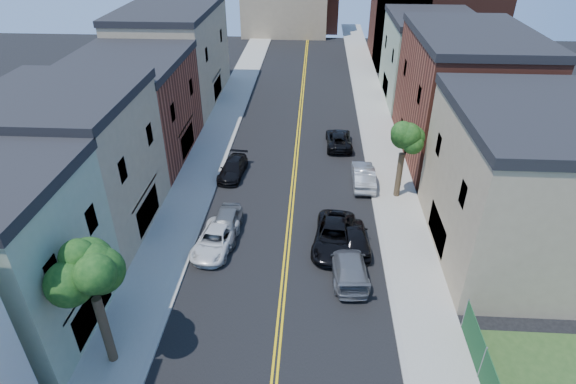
% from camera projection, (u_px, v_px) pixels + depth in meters
% --- Properties ---
extents(sidewalk_left, '(3.20, 100.00, 0.15)m').
position_uv_depth(sidewalk_left, '(216.00, 136.00, 44.87)').
color(sidewalk_left, gray).
rests_on(sidewalk_left, ground).
extents(sidewalk_right, '(3.20, 100.00, 0.15)m').
position_uv_depth(sidewalk_right, '(381.00, 140.00, 44.07)').
color(sidewalk_right, gray).
rests_on(sidewalk_right, ground).
extents(curb_left, '(0.30, 100.00, 0.15)m').
position_uv_depth(curb_left, '(234.00, 136.00, 44.78)').
color(curb_left, gray).
rests_on(curb_left, ground).
extents(curb_right, '(0.30, 100.00, 0.15)m').
position_uv_depth(curb_right, '(363.00, 139.00, 44.15)').
color(curb_right, gray).
rests_on(curb_right, ground).
extents(bldg_left_tan_near, '(9.00, 10.00, 9.00)m').
position_uv_depth(bldg_left_tan_near, '(72.00, 168.00, 30.10)').
color(bldg_left_tan_near, '#998466').
rests_on(bldg_left_tan_near, ground).
extents(bldg_left_brick, '(9.00, 12.00, 8.00)m').
position_uv_depth(bldg_left_brick, '(132.00, 111.00, 39.72)').
color(bldg_left_brick, brown).
rests_on(bldg_left_brick, ground).
extents(bldg_left_tan_far, '(9.00, 16.00, 9.50)m').
position_uv_depth(bldg_left_tan_far, '(175.00, 57.00, 51.23)').
color(bldg_left_tan_far, '#998466').
rests_on(bldg_left_tan_far, ground).
extents(bldg_right_tan, '(9.00, 12.00, 9.00)m').
position_uv_depth(bldg_right_tan, '(522.00, 189.00, 27.83)').
color(bldg_right_tan, '#998466').
rests_on(bldg_right_tan, ground).
extents(bldg_right_brick, '(9.00, 14.00, 10.00)m').
position_uv_depth(bldg_right_brick, '(463.00, 99.00, 39.48)').
color(bldg_right_brick, brown).
rests_on(bldg_right_brick, ground).
extents(bldg_right_palegrn, '(9.00, 12.00, 8.50)m').
position_uv_depth(bldg_right_palegrn, '(429.00, 61.00, 51.78)').
color(bldg_right_palegrn, gray).
rests_on(bldg_right_palegrn, ground).
extents(church, '(16.20, 14.20, 22.60)m').
position_uv_depth(church, '(428.00, 7.00, 62.90)').
color(church, '#4C2319').
rests_on(church, ground).
extents(backdrop_center, '(10.00, 8.00, 10.00)m').
position_uv_depth(backdrop_center, '(309.00, 0.00, 81.01)').
color(backdrop_center, brown).
rests_on(backdrop_center, ground).
extents(tree_left_mid, '(5.20, 5.20, 9.29)m').
position_uv_depth(tree_left_mid, '(84.00, 255.00, 19.35)').
color(tree_left_mid, '#3C2D1E').
rests_on(tree_left_mid, sidewalk_left).
extents(tree_right_far, '(4.40, 4.40, 8.03)m').
position_uv_depth(tree_right_far, '(406.00, 127.00, 32.59)').
color(tree_right_far, '#3C2D1E').
rests_on(tree_right_far, sidewalk_right).
extents(white_pickup, '(2.76, 4.97, 1.31)m').
position_uv_depth(white_pickup, '(215.00, 240.00, 29.89)').
color(white_pickup, silver).
rests_on(white_pickup, ground).
extents(grey_car_left, '(1.95, 4.55, 1.53)m').
position_uv_depth(grey_car_left, '(226.00, 225.00, 31.17)').
color(grey_car_left, '#5B5F63').
rests_on(grey_car_left, ground).
extents(black_car_left, '(2.24, 4.61, 1.29)m').
position_uv_depth(black_car_left, '(233.00, 168.00, 38.09)').
color(black_car_left, black).
rests_on(black_car_left, ground).
extents(grey_car_right, '(2.43, 5.29, 1.50)m').
position_uv_depth(grey_car_right, '(349.00, 265.00, 27.72)').
color(grey_car_right, '#5B5D63').
rests_on(grey_car_right, ground).
extents(black_car_right, '(2.05, 4.46, 1.48)m').
position_uv_depth(black_car_right, '(355.00, 237.00, 30.06)').
color(black_car_right, black).
rests_on(black_car_right, ground).
extents(silver_car_right, '(1.64, 4.68, 1.54)m').
position_uv_depth(silver_car_right, '(363.00, 176.00, 36.81)').
color(silver_car_right, '#9EA1A5').
rests_on(silver_car_right, ground).
extents(dark_car_right_far, '(2.36, 4.90, 1.34)m').
position_uv_depth(dark_car_right_far, '(339.00, 139.00, 42.75)').
color(dark_car_right_far, black).
rests_on(dark_car_right_far, ground).
extents(black_suv_lane, '(3.14, 5.74, 1.52)m').
position_uv_depth(black_suv_lane, '(334.00, 236.00, 30.08)').
color(black_suv_lane, black).
rests_on(black_suv_lane, ground).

